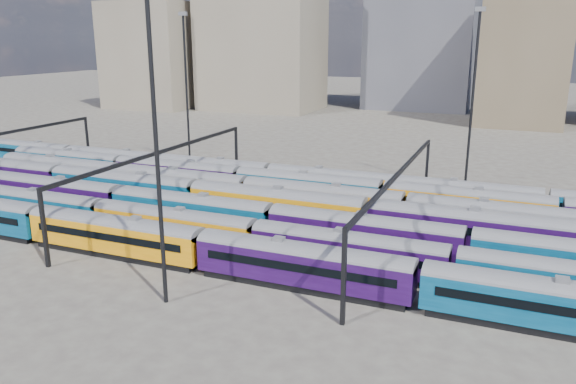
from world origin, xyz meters
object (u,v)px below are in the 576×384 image
at_px(rake_1, 348,247).
at_px(rake_2, 363,230).
at_px(rake_0, 302,260).
at_px(mast_2, 156,140).

distance_m(rake_1, rake_2, 5.01).
xyz_separation_m(rake_0, rake_2, (2.88, 10.00, 0.02)).
bearing_deg(rake_2, rake_1, -92.29).
height_order(rake_2, mast_2, mast_2).
bearing_deg(rake_0, rake_2, 73.95).
distance_m(rake_0, rake_2, 10.41).
relative_size(rake_2, mast_2, 4.01).
distance_m(rake_0, mast_2, 16.49).
xyz_separation_m(rake_1, mast_2, (-12.39, -12.00, 11.47)).
height_order(rake_1, mast_2, mast_2).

